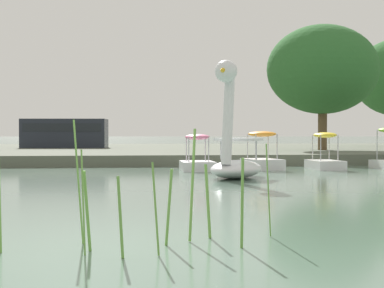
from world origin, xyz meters
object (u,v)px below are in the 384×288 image
at_px(pedal_boat_pink, 197,159).
at_px(tree_sapling_by_fence, 323,70).
at_px(swan_boat, 235,152).
at_px(pedal_boat_yellow, 325,158).
at_px(parked_van, 65,132).
at_px(pedal_boat_orange, 262,157).

height_order(pedal_boat_pink, tree_sapling_by_fence, tree_sapling_by_fence).
bearing_deg(swan_boat, pedal_boat_yellow, 44.32).
xyz_separation_m(tree_sapling_by_fence, parked_van, (-13.72, 6.48, -3.22)).
relative_size(pedal_boat_pink, parked_van, 0.36).
bearing_deg(parked_van, pedal_boat_orange, -60.92).
xyz_separation_m(pedal_boat_pink, pedal_boat_yellow, (4.68, 0.12, 0.03)).
distance_m(pedal_boat_pink, parked_van, 16.67).
height_order(pedal_boat_yellow, tree_sapling_by_fence, tree_sapling_by_fence).
xyz_separation_m(pedal_boat_pink, parked_van, (-6.05, 15.50, 0.99)).
bearing_deg(tree_sapling_by_fence, pedal_boat_yellow, -108.54).
xyz_separation_m(pedal_boat_orange, parked_van, (-8.45, 15.19, 0.95)).
xyz_separation_m(swan_boat, pedal_boat_yellow, (4.09, 3.99, -0.33)).
xyz_separation_m(swan_boat, pedal_boat_pink, (-0.59, 3.88, -0.36)).
distance_m(pedal_boat_yellow, tree_sapling_by_fence, 10.28).
height_order(tree_sapling_by_fence, parked_van, tree_sapling_by_fence).
bearing_deg(parked_van, pedal_boat_yellow, -55.10).
distance_m(pedal_boat_orange, pedal_boat_yellow, 2.29).
bearing_deg(pedal_boat_orange, parked_van, 119.08).
bearing_deg(swan_boat, pedal_boat_pink, 98.69).
bearing_deg(tree_sapling_by_fence, pedal_boat_pink, -130.38).
relative_size(pedal_boat_pink, pedal_boat_orange, 0.99).
bearing_deg(pedal_boat_pink, pedal_boat_orange, 7.31).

